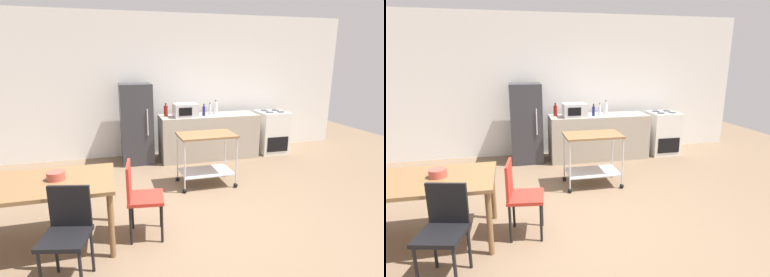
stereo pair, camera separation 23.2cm
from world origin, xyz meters
TOP-DOWN VIEW (x-y plane):
  - ground_plane at (0.00, 0.00)m, footprint 12.00×12.00m
  - back_wall at (0.00, 3.20)m, footprint 8.40×0.12m
  - kitchen_counter at (0.90, 2.60)m, footprint 2.00×0.64m
  - dining_table at (-1.80, 0.04)m, footprint 1.50×0.90m
  - chair_black at (-1.49, -0.60)m, footprint 0.48×0.48m
  - chair_red at (-0.78, -0.03)m, footprint 0.45×0.45m
  - stove_oven at (2.35, 2.62)m, footprint 0.60×0.61m
  - refrigerator at (-0.55, 2.70)m, footprint 0.60×0.63m
  - kitchen_cart at (0.41, 1.23)m, footprint 0.91×0.57m
  - bottle_vinegar at (0.03, 2.67)m, footprint 0.08×0.08m
  - microwave at (0.39, 2.50)m, footprint 0.46×0.35m
  - bottle_soy_sauce at (0.77, 2.52)m, footprint 0.06×0.06m
  - bottle_olive_oil at (0.92, 2.59)m, footprint 0.06×0.06m
  - bottle_wine at (1.07, 2.69)m, footprint 0.08×0.08m
  - fruit_bowl at (-1.65, 0.07)m, footprint 0.19×0.19m

SIDE VIEW (x-z plane):
  - ground_plane at x=0.00m, z-range 0.00..0.00m
  - kitchen_counter at x=0.90m, z-range 0.00..0.90m
  - stove_oven at x=2.35m, z-range -0.01..0.91m
  - chair_black at x=-1.49m, z-range 0.07..0.96m
  - chair_red at x=-0.78m, z-range 0.07..0.96m
  - kitchen_cart at x=0.41m, z-range 0.15..1.00m
  - dining_table at x=-1.80m, z-range 0.30..1.05m
  - refrigerator at x=-0.55m, z-range 0.00..1.55m
  - fruit_bowl at x=-1.65m, z-range 0.75..0.84m
  - bottle_olive_oil at x=0.92m, z-range 0.88..1.12m
  - bottle_soy_sauce at x=0.77m, z-range 0.88..1.12m
  - bottle_vinegar at x=0.03m, z-range 0.88..1.14m
  - bottle_wine at x=1.07m, z-range 0.87..1.15m
  - microwave at x=0.39m, z-range 0.90..1.16m
  - back_wall at x=0.00m, z-range 0.00..2.90m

